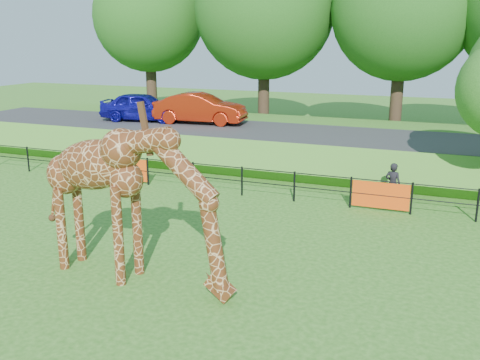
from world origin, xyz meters
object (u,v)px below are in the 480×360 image
at_px(giraffe, 132,204).
at_px(car_blue, 142,107).
at_px(visitor, 393,184).
at_px(car_red, 200,108).

distance_m(giraffe, car_blue, 16.24).
bearing_deg(giraffe, visitor, 64.98).
xyz_separation_m(car_blue, visitor, (13.38, -5.60, -1.40)).
bearing_deg(giraffe, car_blue, 127.01).
distance_m(car_red, visitor, 11.88).
bearing_deg(visitor, giraffe, 73.61).
relative_size(car_blue, visitor, 2.86).
bearing_deg(visitor, car_blue, -7.68).
height_order(car_red, visitor, car_red).
distance_m(car_blue, visitor, 14.58).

